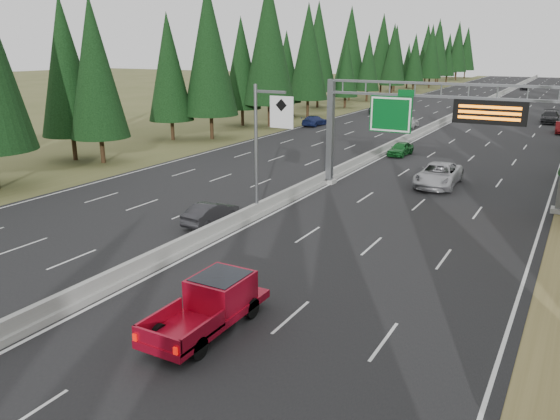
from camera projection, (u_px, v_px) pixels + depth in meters
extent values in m
cube|color=black|center=(454.00, 119.00, 79.67)|extent=(32.00, 260.00, 0.08)
cube|color=#464D24|center=(341.00, 112.00, 88.00)|extent=(3.60, 260.00, 0.06)
cube|color=gray|center=(454.00, 117.00, 79.61)|extent=(0.70, 260.00, 0.30)
cube|color=gray|center=(454.00, 115.00, 79.50)|extent=(0.30, 260.00, 0.60)
cube|color=slate|center=(330.00, 133.00, 40.75)|extent=(0.45, 0.45, 7.80)
cube|color=gray|center=(329.00, 181.00, 41.83)|extent=(0.90, 0.90, 0.30)
cube|color=gray|center=(558.00, 210.00, 34.42)|extent=(0.90, 0.90, 0.30)
cube|color=slate|center=(442.00, 84.00, 35.95)|extent=(15.85, 0.35, 0.16)
cube|color=slate|center=(441.00, 97.00, 36.19)|extent=(15.85, 0.35, 0.16)
cube|color=#054C19|center=(391.00, 114.00, 37.90)|extent=(3.00, 0.10, 2.50)
cube|color=silver|center=(390.00, 114.00, 37.85)|extent=(2.85, 0.02, 2.35)
cube|color=#054C19|center=(406.00, 93.00, 37.00)|extent=(1.10, 0.10, 0.45)
cube|color=black|center=(490.00, 112.00, 34.67)|extent=(4.50, 0.40, 1.50)
cube|color=orange|center=(490.00, 107.00, 34.39)|extent=(3.80, 0.02, 0.18)
cube|color=orange|center=(489.00, 113.00, 34.49)|extent=(3.80, 0.02, 0.18)
cube|color=orange|center=(488.00, 118.00, 34.59)|extent=(3.80, 0.02, 0.18)
cylinder|color=slate|center=(256.00, 153.00, 32.53)|extent=(0.20, 0.20, 8.00)
cube|color=gray|center=(257.00, 215.00, 33.65)|extent=(0.50, 0.50, 0.20)
cube|color=slate|center=(270.00, 92.00, 31.03)|extent=(2.00, 0.15, 0.15)
cube|color=silver|center=(282.00, 112.00, 30.87)|extent=(1.50, 0.06, 1.80)
cylinder|color=black|center=(102.00, 150.00, 49.41)|extent=(0.40, 0.40, 2.32)
cone|color=black|center=(95.00, 68.00, 47.33)|extent=(5.22, 5.22, 12.17)
cylinder|color=black|center=(74.00, 147.00, 50.59)|extent=(0.40, 0.40, 2.34)
cone|color=black|center=(66.00, 66.00, 48.49)|extent=(5.27, 5.27, 12.30)
cylinder|color=black|center=(212.00, 127.00, 62.16)|extent=(0.40, 0.40, 2.73)
cone|color=black|center=(209.00, 49.00, 59.71)|extent=(6.15, 6.15, 14.35)
cylinder|color=black|center=(173.00, 130.00, 61.65)|extent=(0.40, 0.40, 2.21)
cone|color=black|center=(169.00, 67.00, 59.66)|extent=(4.98, 4.98, 11.62)
cylinder|color=black|center=(269.00, 115.00, 71.53)|extent=(0.40, 0.40, 3.00)
cone|color=black|center=(269.00, 41.00, 68.84)|extent=(6.76, 6.76, 15.76)
cylinder|color=black|center=(243.00, 117.00, 72.97)|extent=(0.40, 0.40, 2.24)
cone|color=black|center=(241.00, 63.00, 70.96)|extent=(5.03, 5.03, 11.74)
cylinder|color=black|center=(308.00, 108.00, 81.75)|extent=(0.40, 0.40, 2.61)
cone|color=black|center=(308.00, 52.00, 79.41)|extent=(5.88, 5.88, 13.72)
cylinder|color=black|center=(286.00, 109.00, 83.67)|extent=(0.40, 0.40, 2.01)
cone|color=black|center=(286.00, 67.00, 81.86)|extent=(4.52, 4.52, 10.55)
cylinder|color=black|center=(345.00, 102.00, 93.99)|extent=(0.40, 0.40, 1.91)
cone|color=black|center=(346.00, 67.00, 92.29)|extent=(4.29, 4.29, 10.00)
cylinder|color=black|center=(317.00, 99.00, 94.63)|extent=(0.40, 0.40, 2.81)
cone|color=black|center=(318.00, 46.00, 92.11)|extent=(6.32, 6.32, 14.75)
cylinder|color=black|center=(367.00, 96.00, 105.38)|extent=(0.40, 0.40, 2.05)
cone|color=black|center=(368.00, 62.00, 103.55)|extent=(4.61, 4.61, 10.75)
cylinder|color=black|center=(349.00, 93.00, 107.98)|extent=(0.40, 0.40, 2.84)
cone|color=black|center=(351.00, 46.00, 105.43)|extent=(6.38, 6.38, 14.90)
cylinder|color=black|center=(391.00, 91.00, 115.77)|extent=(0.40, 0.40, 2.38)
cone|color=black|center=(393.00, 54.00, 113.64)|extent=(5.35, 5.35, 12.49)
cylinder|color=black|center=(380.00, 89.00, 118.78)|extent=(0.40, 0.40, 2.72)
cone|color=black|center=(383.00, 48.00, 116.34)|extent=(6.12, 6.12, 14.28)
cylinder|color=black|center=(413.00, 87.00, 127.83)|extent=(0.40, 0.40, 2.11)
cone|color=black|center=(415.00, 58.00, 125.93)|extent=(4.75, 4.75, 11.08)
cylinder|color=black|center=(394.00, 86.00, 129.15)|extent=(0.40, 0.40, 2.41)
cone|color=black|center=(396.00, 53.00, 126.99)|extent=(5.42, 5.42, 12.65)
cylinder|color=black|center=(429.00, 83.00, 138.79)|extent=(0.40, 0.40, 2.50)
cone|color=black|center=(431.00, 51.00, 136.55)|extent=(5.63, 5.63, 13.14)
cylinder|color=black|center=(407.00, 85.00, 138.57)|extent=(0.40, 0.40, 1.77)
cone|color=black|center=(408.00, 62.00, 136.98)|extent=(3.98, 3.98, 9.29)
cylinder|color=black|center=(436.00, 80.00, 150.01)|extent=(0.40, 0.40, 2.81)
cone|color=black|center=(438.00, 47.00, 147.50)|extent=(6.32, 6.32, 14.74)
cylinder|color=black|center=(425.00, 80.00, 151.56)|extent=(0.40, 0.40, 2.60)
cone|color=black|center=(427.00, 49.00, 149.22)|extent=(5.86, 5.86, 13.67)
cylinder|color=black|center=(446.00, 79.00, 160.64)|extent=(0.40, 0.40, 1.95)
cone|color=black|center=(448.00, 58.00, 158.89)|extent=(4.38, 4.38, 10.23)
cylinder|color=black|center=(438.00, 78.00, 160.61)|extent=(0.40, 0.40, 2.58)
cone|color=black|center=(440.00, 50.00, 158.30)|extent=(5.80, 5.80, 13.52)
cylinder|color=black|center=(456.00, 76.00, 171.30)|extent=(0.40, 0.40, 2.65)
cone|color=black|center=(458.00, 49.00, 168.92)|extent=(5.97, 5.97, 13.92)
cylinder|color=black|center=(447.00, 76.00, 174.75)|extent=(0.40, 0.40, 2.29)
cone|color=black|center=(449.00, 53.00, 172.69)|extent=(5.15, 5.15, 12.03)
cylinder|color=black|center=(464.00, 74.00, 183.00)|extent=(0.40, 0.40, 2.65)
cone|color=black|center=(467.00, 48.00, 180.63)|extent=(5.96, 5.96, 13.90)
cylinder|color=black|center=(455.00, 74.00, 184.20)|extent=(0.40, 0.40, 2.94)
cone|color=black|center=(458.00, 45.00, 181.56)|extent=(6.61, 6.61, 15.43)
imported|color=#ABAAAF|center=(438.00, 175.00, 40.92)|extent=(2.92, 6.10, 1.68)
cylinder|color=black|center=(158.00, 335.00, 19.04)|extent=(0.30, 0.81, 0.81)
cylinder|color=black|center=(198.00, 348.00, 18.24)|extent=(0.30, 0.81, 0.81)
cylinder|color=black|center=(214.00, 298.00, 21.82)|extent=(0.30, 0.81, 0.81)
cylinder|color=black|center=(251.00, 308.00, 21.02)|extent=(0.30, 0.81, 0.81)
cube|color=maroon|center=(207.00, 316.00, 20.03)|extent=(2.02, 5.65, 0.30)
cube|color=maroon|center=(221.00, 290.00, 20.59)|extent=(1.92, 2.22, 1.11)
cube|color=black|center=(221.00, 282.00, 20.50)|extent=(1.72, 1.92, 0.55)
cube|color=maroon|center=(159.00, 319.00, 19.11)|extent=(0.10, 2.42, 0.61)
cube|color=maroon|center=(203.00, 332.00, 18.22)|extent=(0.10, 2.42, 0.61)
cube|color=maroon|center=(157.00, 341.00, 17.65)|extent=(2.02, 0.10, 0.61)
imported|color=#166324|center=(401.00, 149.00, 52.43)|extent=(1.81, 3.94, 1.31)
imported|color=black|center=(550.00, 117.00, 74.81)|extent=(2.55, 5.75, 1.64)
imported|color=#BBBBBB|center=(495.00, 107.00, 88.03)|extent=(2.79, 5.83, 1.60)
imported|color=black|center=(525.00, 87.00, 132.05)|extent=(1.70, 4.11, 1.39)
imported|color=black|center=(211.00, 213.00, 32.13)|extent=(1.56, 4.02, 1.30)
imported|color=navy|center=(314.00, 121.00, 72.19)|extent=(2.03, 4.68, 1.34)
imported|color=silver|center=(410.00, 122.00, 70.60)|extent=(1.97, 4.37, 1.46)
imported|color=#232325|center=(381.00, 109.00, 85.70)|extent=(2.41, 5.14, 1.42)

